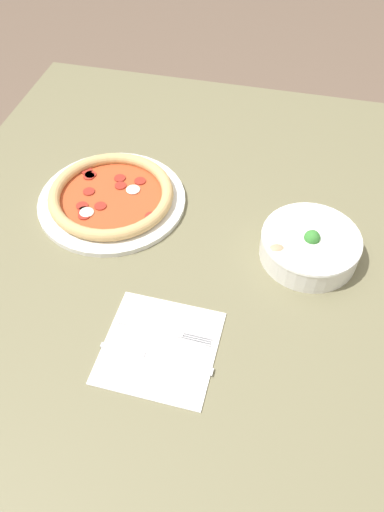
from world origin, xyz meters
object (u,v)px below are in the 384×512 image
(fork, at_px, (163,332))
(knife, at_px, (151,357))
(pizza, at_px, (111,197))
(bowl, at_px, (310,244))

(fork, distance_m, knife, 0.05)
(knife, bearing_deg, pizza, 120.54)
(fork, relative_size, knife, 0.85)
(pizza, relative_size, fork, 1.90)
(bowl, bearing_deg, knife, -38.85)
(pizza, height_order, bowl, bowl)
(pizza, distance_m, fork, 0.37)
(bowl, bearing_deg, fork, -43.61)
(fork, bearing_deg, knife, -95.50)
(pizza, xyz_separation_m, bowl, (0.06, 0.44, 0.01))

